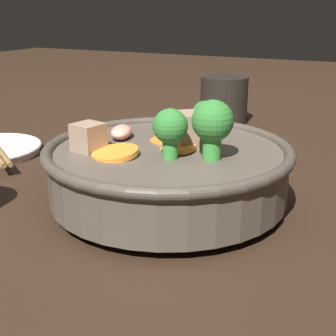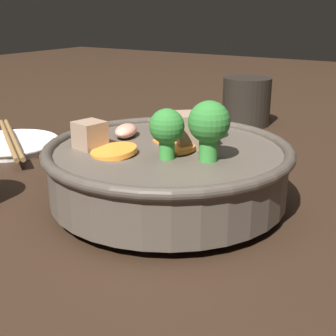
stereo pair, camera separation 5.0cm
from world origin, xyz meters
name	(u,v)px [view 1 (the left image)]	position (x,y,z in m)	size (l,w,h in m)	color
ground_plane	(168,204)	(0.00, 0.00, 0.00)	(3.00, 3.00, 0.00)	black
stirfry_bowl	(168,166)	(0.00, 0.00, 0.04)	(0.26, 0.26, 0.12)	#51473D
dark_mug	(224,100)	(0.38, 0.08, 0.04)	(0.11, 0.09, 0.08)	black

